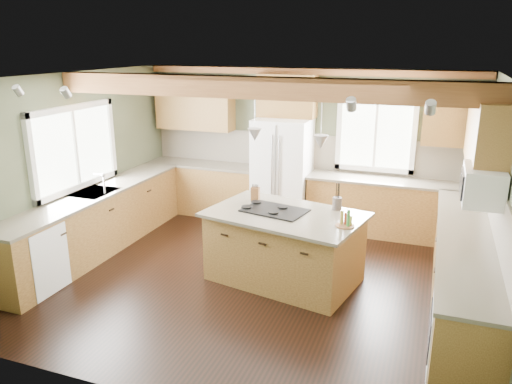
% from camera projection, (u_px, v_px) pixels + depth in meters
% --- Properties ---
extents(floor, '(5.60, 5.60, 0.00)m').
position_uv_depth(floor, '(256.00, 278.00, 6.60)').
color(floor, black).
rests_on(floor, ground).
extents(ceiling, '(5.60, 5.60, 0.00)m').
position_uv_depth(ceiling, '(256.00, 77.00, 5.85)').
color(ceiling, silver).
rests_on(ceiling, wall_back).
extents(wall_back, '(5.60, 0.00, 5.60)m').
position_uv_depth(wall_back, '(306.00, 146.00, 8.47)').
color(wall_back, '#414B35').
rests_on(wall_back, ground).
extents(wall_left, '(0.00, 5.00, 5.00)m').
position_uv_depth(wall_left, '(72.00, 165.00, 7.14)').
color(wall_left, '#414B35').
rests_on(wall_left, ground).
extents(wall_right, '(0.00, 5.00, 5.00)m').
position_uv_depth(wall_right, '(502.00, 208.00, 5.30)').
color(wall_right, '#414B35').
rests_on(wall_right, ground).
extents(ceiling_beam, '(5.55, 0.26, 0.26)m').
position_uv_depth(ceiling_beam, '(258.00, 88.00, 5.98)').
color(ceiling_beam, brown).
rests_on(ceiling_beam, ceiling).
extents(soffit_trim, '(5.55, 0.20, 0.10)m').
position_uv_depth(soffit_trim, '(307.00, 71.00, 8.02)').
color(soffit_trim, brown).
rests_on(soffit_trim, ceiling).
extents(backsplash_back, '(5.58, 0.03, 0.58)m').
position_uv_depth(backsplash_back, '(306.00, 151.00, 8.48)').
color(backsplash_back, brown).
rests_on(backsplash_back, wall_back).
extents(backsplash_right, '(0.03, 3.70, 0.58)m').
position_uv_depth(backsplash_right, '(499.00, 215.00, 5.38)').
color(backsplash_right, brown).
rests_on(backsplash_right, wall_right).
extents(base_cab_back_left, '(2.02, 0.60, 0.88)m').
position_uv_depth(base_cab_back_left, '(205.00, 189.00, 9.04)').
color(base_cab_back_left, brown).
rests_on(base_cab_back_left, floor).
extents(counter_back_left, '(2.06, 0.64, 0.04)m').
position_uv_depth(counter_back_left, '(204.00, 164.00, 8.91)').
color(counter_back_left, '#4C4437').
rests_on(counter_back_left, base_cab_back_left).
extents(base_cab_back_right, '(2.62, 0.60, 0.88)m').
position_uv_depth(base_cab_back_right, '(390.00, 209.00, 7.96)').
color(base_cab_back_right, brown).
rests_on(base_cab_back_right, floor).
extents(counter_back_right, '(2.66, 0.64, 0.04)m').
position_uv_depth(counter_back_right, '(393.00, 181.00, 7.83)').
color(counter_back_right, '#4C4437').
rests_on(counter_back_right, base_cab_back_right).
extents(base_cab_left, '(0.60, 3.70, 0.88)m').
position_uv_depth(base_cab_left, '(97.00, 223.00, 7.34)').
color(base_cab_left, brown).
rests_on(base_cab_left, floor).
extents(counter_left, '(0.64, 3.74, 0.04)m').
position_uv_depth(counter_left, '(95.00, 193.00, 7.21)').
color(counter_left, '#4C4437').
rests_on(counter_left, base_cab_left).
extents(base_cab_right, '(0.60, 3.70, 0.88)m').
position_uv_depth(base_cab_right, '(462.00, 275.00, 5.70)').
color(base_cab_right, brown).
rests_on(base_cab_right, floor).
extents(counter_right, '(0.64, 3.74, 0.04)m').
position_uv_depth(counter_right, '(467.00, 238.00, 5.56)').
color(counter_right, '#4C4437').
rests_on(counter_right, base_cab_right).
extents(upper_cab_back_left, '(1.40, 0.35, 0.90)m').
position_uv_depth(upper_cab_back_left, '(195.00, 104.00, 8.78)').
color(upper_cab_back_left, brown).
rests_on(upper_cab_back_left, wall_back).
extents(upper_cab_over_fridge, '(0.96, 0.35, 0.70)m').
position_uv_depth(upper_cab_over_fridge, '(287.00, 96.00, 8.17)').
color(upper_cab_over_fridge, brown).
rests_on(upper_cab_over_fridge, wall_back).
extents(upper_cab_right, '(0.35, 2.20, 0.90)m').
position_uv_depth(upper_cab_right, '(486.00, 133.00, 5.98)').
color(upper_cab_right, brown).
rests_on(upper_cab_right, wall_right).
extents(upper_cab_back_corner, '(0.90, 0.35, 0.90)m').
position_uv_depth(upper_cab_back_corner, '(455.00, 116.00, 7.37)').
color(upper_cab_back_corner, brown).
rests_on(upper_cab_back_corner, wall_back).
extents(window_left, '(0.04, 1.60, 1.05)m').
position_uv_depth(window_left, '(74.00, 148.00, 7.11)').
color(window_left, white).
rests_on(window_left, wall_left).
extents(window_back, '(1.10, 0.04, 1.00)m').
position_uv_depth(window_back, '(376.00, 136.00, 8.00)').
color(window_back, white).
rests_on(window_back, wall_back).
extents(sink, '(0.50, 0.65, 0.03)m').
position_uv_depth(sink, '(95.00, 193.00, 7.20)').
color(sink, '#262628').
rests_on(sink, counter_left).
extents(faucet, '(0.02, 0.02, 0.28)m').
position_uv_depth(faucet, '(104.00, 184.00, 7.10)').
color(faucet, '#B2B2B7').
rests_on(faucet, sink).
extents(dishwasher, '(0.60, 0.60, 0.84)m').
position_uv_depth(dishwasher, '(32.00, 258.00, 6.17)').
color(dishwasher, white).
rests_on(dishwasher, floor).
extents(oven, '(0.60, 0.72, 0.84)m').
position_uv_depth(oven, '(465.00, 336.00, 4.53)').
color(oven, white).
rests_on(oven, floor).
extents(microwave, '(0.40, 0.70, 0.38)m').
position_uv_depth(microwave, '(483.00, 185.00, 5.26)').
color(microwave, white).
rests_on(microwave, wall_right).
extents(pendant_left, '(0.18, 0.18, 0.16)m').
position_uv_depth(pendant_left, '(255.00, 135.00, 6.25)').
color(pendant_left, '#B2B2B7').
rests_on(pendant_left, ceiling).
extents(pendant_right, '(0.18, 0.18, 0.16)m').
position_uv_depth(pendant_right, '(321.00, 142.00, 5.80)').
color(pendant_right, '#B2B2B7').
rests_on(pendant_right, ceiling).
extents(refrigerator, '(0.90, 0.74, 1.80)m').
position_uv_depth(refrigerator, '(282.00, 173.00, 8.34)').
color(refrigerator, white).
rests_on(refrigerator, floor).
extents(island, '(1.99, 1.44, 0.88)m').
position_uv_depth(island, '(284.00, 248.00, 6.44)').
color(island, brown).
rests_on(island, floor).
extents(island_top, '(2.13, 1.58, 0.04)m').
position_uv_depth(island_top, '(285.00, 215.00, 6.31)').
color(island_top, '#4C4437').
rests_on(island_top, island).
extents(cooktop, '(0.87, 0.67, 0.02)m').
position_uv_depth(cooktop, '(275.00, 210.00, 6.38)').
color(cooktop, black).
rests_on(cooktop, island_top).
extents(knife_block, '(0.11, 0.09, 0.18)m').
position_uv_depth(knife_block, '(255.00, 194.00, 6.79)').
color(knife_block, '#59331A').
rests_on(knife_block, island_top).
extents(utensil_crock, '(0.14, 0.14, 0.16)m').
position_uv_depth(utensil_crock, '(337.00, 203.00, 6.42)').
color(utensil_crock, '#453D37').
rests_on(utensil_crock, island_top).
extents(bottle_tray, '(0.31, 0.31, 0.21)m').
position_uv_depth(bottle_tray, '(345.00, 218.00, 5.83)').
color(bottle_tray, brown).
rests_on(bottle_tray, island_top).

